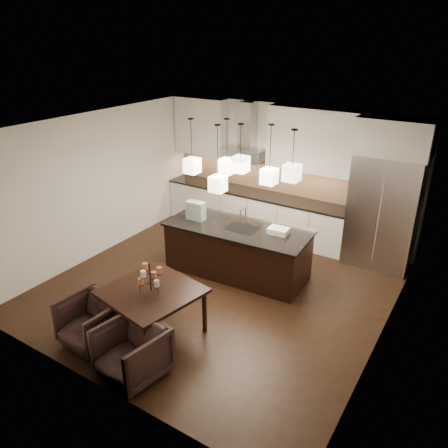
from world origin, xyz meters
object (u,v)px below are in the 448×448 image
Objects in this scene: island_body at (237,251)px; armchair_right at (132,352)px; armchair_left at (92,322)px; refrigerator at (383,212)px; dining_table at (153,312)px.

island_body reaches higher than armchair_right.
armchair_left is at bearing 179.05° from armchair_right.
armchair_left is at bearing -107.51° from island_body.
armchair_right is (0.93, -0.17, 0.00)m from armchair_left.
island_body is 2.92m from armchair_left.
island_body is 3.18× the size of armchair_left.
refrigerator is 5.15m from armchair_right.
refrigerator is 0.85× the size of island_body.
island_body is 3.01m from armchair_right.
refrigerator reaches higher than armchair_right.
dining_table is at bearing -96.85° from island_body.
armchair_right reaches higher than armchair_left.
armchair_right is at bearing -111.60° from refrigerator.
armchair_left is at bearing -121.56° from refrigerator.
dining_table reaches higher than armchair_left.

